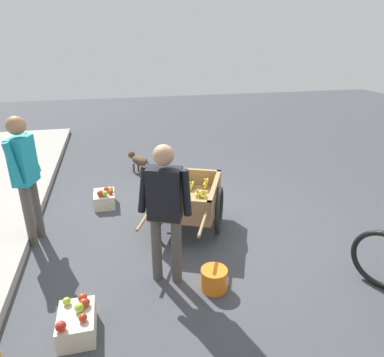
{
  "coord_description": "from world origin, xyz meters",
  "views": [
    {
      "loc": [
        -4.15,
        1.02,
        2.48
      ],
      "look_at": [
        0.01,
        0.04,
        0.75
      ],
      "focal_mm": 32.37,
      "sensor_mm": 36.0,
      "label": 1
    }
  ],
  "objects_px": {
    "plastic_bucket": "(214,279)",
    "mixed_fruit_crate": "(104,198)",
    "apple_crate": "(77,322)",
    "dog": "(138,160)",
    "bystander_person": "(24,170)",
    "vendor_person": "(165,204)",
    "fruit_cart": "(187,200)"
  },
  "relations": [
    {
      "from": "plastic_bucket",
      "to": "mixed_fruit_crate",
      "type": "relative_size",
      "value": 0.64
    },
    {
      "from": "apple_crate",
      "to": "mixed_fruit_crate",
      "type": "relative_size",
      "value": 1.0
    },
    {
      "from": "dog",
      "to": "bystander_person",
      "type": "relative_size",
      "value": 0.36
    },
    {
      "from": "vendor_person",
      "to": "mixed_fruit_crate",
      "type": "distance_m",
      "value": 2.28
    },
    {
      "from": "fruit_cart",
      "to": "plastic_bucket",
      "type": "height_order",
      "value": "fruit_cart"
    },
    {
      "from": "dog",
      "to": "plastic_bucket",
      "type": "height_order",
      "value": "dog"
    },
    {
      "from": "bystander_person",
      "to": "fruit_cart",
      "type": "bearing_deg",
      "value": -94.17
    },
    {
      "from": "apple_crate",
      "to": "bystander_person",
      "type": "bearing_deg",
      "value": 19.73
    },
    {
      "from": "fruit_cart",
      "to": "mixed_fruit_crate",
      "type": "bearing_deg",
      "value": 48.81
    },
    {
      "from": "apple_crate",
      "to": "bystander_person",
      "type": "xyz_separation_m",
      "value": [
        1.76,
        0.63,
        0.87
      ]
    },
    {
      "from": "mixed_fruit_crate",
      "to": "bystander_person",
      "type": "distance_m",
      "value": 1.49
    },
    {
      "from": "fruit_cart",
      "to": "apple_crate",
      "type": "distance_m",
      "value": 2.14
    },
    {
      "from": "fruit_cart",
      "to": "vendor_person",
      "type": "relative_size",
      "value": 1.17
    },
    {
      "from": "fruit_cart",
      "to": "dog",
      "type": "bearing_deg",
      "value": 11.48
    },
    {
      "from": "dog",
      "to": "mixed_fruit_crate",
      "type": "height_order",
      "value": "dog"
    },
    {
      "from": "bystander_person",
      "to": "apple_crate",
      "type": "bearing_deg",
      "value": -160.27
    },
    {
      "from": "plastic_bucket",
      "to": "mixed_fruit_crate",
      "type": "xyz_separation_m",
      "value": [
        2.3,
        1.13,
        0.01
      ]
    },
    {
      "from": "vendor_person",
      "to": "apple_crate",
      "type": "relative_size",
      "value": 3.53
    },
    {
      "from": "fruit_cart",
      "to": "vendor_person",
      "type": "xyz_separation_m",
      "value": [
        -1.04,
        0.46,
        0.48
      ]
    },
    {
      "from": "plastic_bucket",
      "to": "dog",
      "type": "bearing_deg",
      "value": 7.37
    },
    {
      "from": "dog",
      "to": "mixed_fruit_crate",
      "type": "xyz_separation_m",
      "value": [
        -1.33,
        0.66,
        -0.14
      ]
    },
    {
      "from": "dog",
      "to": "apple_crate",
      "type": "distance_m",
      "value": 4.03
    },
    {
      "from": "vendor_person",
      "to": "mixed_fruit_crate",
      "type": "xyz_separation_m",
      "value": [
        2.03,
        0.67,
        -0.79
      ]
    },
    {
      "from": "dog",
      "to": "mixed_fruit_crate",
      "type": "bearing_deg",
      "value": 153.66
    },
    {
      "from": "plastic_bucket",
      "to": "apple_crate",
      "type": "bearing_deg",
      "value": 102.4
    },
    {
      "from": "plastic_bucket",
      "to": "apple_crate",
      "type": "distance_m",
      "value": 1.4
    },
    {
      "from": "mixed_fruit_crate",
      "to": "dog",
      "type": "bearing_deg",
      "value": -26.34
    },
    {
      "from": "dog",
      "to": "apple_crate",
      "type": "height_order",
      "value": "dog"
    },
    {
      "from": "fruit_cart",
      "to": "plastic_bucket",
      "type": "relative_size",
      "value": 6.41
    },
    {
      "from": "vendor_person",
      "to": "dog",
      "type": "bearing_deg",
      "value": 0.23
    },
    {
      "from": "fruit_cart",
      "to": "vendor_person",
      "type": "bearing_deg",
      "value": 156.34
    },
    {
      "from": "plastic_bucket",
      "to": "mixed_fruit_crate",
      "type": "distance_m",
      "value": 2.56
    }
  ]
}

